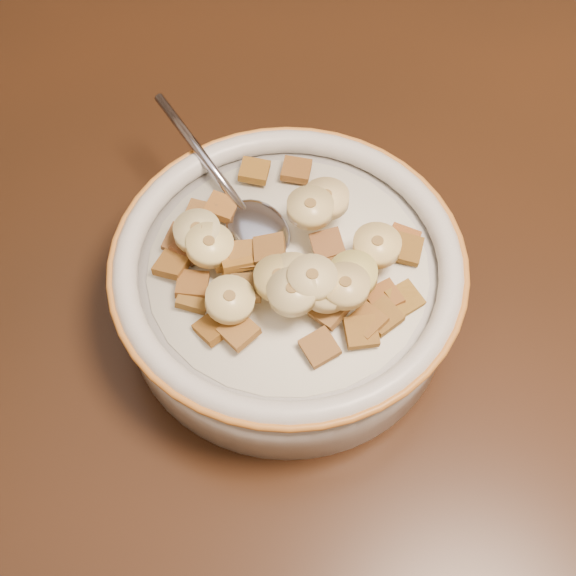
# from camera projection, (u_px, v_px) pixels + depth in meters

# --- Properties ---
(floor) EXTENTS (4.00, 4.50, 0.10)m
(floor) POSITION_uv_depth(u_px,v_px,m) (373.00, 527.00, 1.29)
(floor) COLOR #422816
(floor) RESTS_ON ground
(table) EXTENTS (1.44, 0.97, 0.04)m
(table) POSITION_uv_depth(u_px,v_px,m) (462.00, 254.00, 0.63)
(table) COLOR #331A0C
(table) RESTS_ON floor
(cereal_bowl) EXTENTS (0.23, 0.23, 0.05)m
(cereal_bowl) POSITION_uv_depth(u_px,v_px,m) (288.00, 290.00, 0.56)
(cereal_bowl) COLOR #B3B0AB
(cereal_bowl) RESTS_ON table
(milk) EXTENTS (0.19, 0.19, 0.00)m
(milk) POSITION_uv_depth(u_px,v_px,m) (288.00, 269.00, 0.53)
(milk) COLOR white
(milk) RESTS_ON cereal_bowl
(spoon) EXTENTS (0.07, 0.07, 0.01)m
(spoon) POSITION_uv_depth(u_px,v_px,m) (257.00, 229.00, 0.55)
(spoon) COLOR #A2A5BD
(spoon) RESTS_ON cereal_bowl
(cereal_square_0) EXTENTS (0.03, 0.03, 0.01)m
(cereal_square_0) POSITION_uv_depth(u_px,v_px,m) (190.00, 248.00, 0.53)
(cereal_square_0) COLOR brown
(cereal_square_0) RESTS_ON milk
(cereal_square_1) EXTENTS (0.02, 0.02, 0.01)m
(cereal_square_1) POSITION_uv_depth(u_px,v_px,m) (234.00, 289.00, 0.51)
(cereal_square_1) COLOR brown
(cereal_square_1) RESTS_ON milk
(cereal_square_2) EXTENTS (0.02, 0.02, 0.01)m
(cereal_square_2) POSITION_uv_depth(u_px,v_px,m) (254.00, 171.00, 0.57)
(cereal_square_2) COLOR brown
(cereal_square_2) RESTS_ON milk
(cereal_square_3) EXTENTS (0.03, 0.03, 0.01)m
(cereal_square_3) POSITION_uv_depth(u_px,v_px,m) (337.00, 277.00, 0.51)
(cereal_square_3) COLOR brown
(cereal_square_3) RESTS_ON milk
(cereal_square_4) EXTENTS (0.02, 0.02, 0.01)m
(cereal_square_4) POSITION_uv_depth(u_px,v_px,m) (181.00, 241.00, 0.54)
(cereal_square_4) COLOR brown
(cereal_square_4) RESTS_ON milk
(cereal_square_5) EXTENTS (0.03, 0.03, 0.01)m
(cereal_square_5) POSITION_uv_depth(u_px,v_px,m) (404.00, 299.00, 0.51)
(cereal_square_5) COLOR olive
(cereal_square_5) RESTS_ON milk
(cereal_square_6) EXTENTS (0.03, 0.03, 0.01)m
(cereal_square_6) POSITION_uv_depth(u_px,v_px,m) (244.00, 256.00, 0.52)
(cereal_square_6) COLOR brown
(cereal_square_6) RESTS_ON milk
(cereal_square_7) EXTENTS (0.03, 0.03, 0.01)m
(cereal_square_7) POSITION_uv_depth(u_px,v_px,m) (320.00, 347.00, 0.49)
(cereal_square_7) COLOR brown
(cereal_square_7) RESTS_ON milk
(cereal_square_8) EXTENTS (0.03, 0.03, 0.01)m
(cereal_square_8) POSITION_uv_depth(u_px,v_px,m) (327.00, 245.00, 0.52)
(cereal_square_8) COLOR brown
(cereal_square_8) RESTS_ON milk
(cereal_square_9) EXTENTS (0.02, 0.02, 0.01)m
(cereal_square_9) POSITION_uv_depth(u_px,v_px,m) (403.00, 241.00, 0.54)
(cereal_square_9) COLOR brown
(cereal_square_9) RESTS_ON milk
(cereal_square_10) EXTENTS (0.02, 0.02, 0.01)m
(cereal_square_10) POSITION_uv_depth(u_px,v_px,m) (200.00, 215.00, 0.55)
(cereal_square_10) COLOR brown
(cereal_square_10) RESTS_ON milk
(cereal_square_11) EXTENTS (0.02, 0.02, 0.01)m
(cereal_square_11) POSITION_uv_depth(u_px,v_px,m) (246.00, 288.00, 0.50)
(cereal_square_11) COLOR brown
(cereal_square_11) RESTS_ON milk
(cereal_square_12) EXTENTS (0.03, 0.03, 0.01)m
(cereal_square_12) POSITION_uv_depth(u_px,v_px,m) (329.00, 310.00, 0.50)
(cereal_square_12) COLOR #996334
(cereal_square_12) RESTS_ON milk
(cereal_square_13) EXTENTS (0.03, 0.03, 0.01)m
(cereal_square_13) POSITION_uv_depth(u_px,v_px,m) (367.00, 322.00, 0.50)
(cereal_square_13) COLOR brown
(cereal_square_13) RESTS_ON milk
(cereal_square_14) EXTENTS (0.02, 0.02, 0.01)m
(cereal_square_14) POSITION_uv_depth(u_px,v_px,m) (172.00, 265.00, 0.53)
(cereal_square_14) COLOR brown
(cereal_square_14) RESTS_ON milk
(cereal_square_15) EXTENTS (0.02, 0.02, 0.01)m
(cereal_square_15) POSITION_uv_depth(u_px,v_px,m) (221.00, 207.00, 0.55)
(cereal_square_15) COLOR brown
(cereal_square_15) RESTS_ON milk
(cereal_square_16) EXTENTS (0.02, 0.02, 0.01)m
(cereal_square_16) POSITION_uv_depth(u_px,v_px,m) (296.00, 170.00, 0.57)
(cereal_square_16) COLOR brown
(cereal_square_16) RESTS_ON milk
(cereal_square_17) EXTENTS (0.02, 0.02, 0.01)m
(cereal_square_17) POSITION_uv_depth(u_px,v_px,m) (192.00, 285.00, 0.52)
(cereal_square_17) COLOR brown
(cereal_square_17) RESTS_ON milk
(cereal_square_18) EXTENTS (0.02, 0.02, 0.01)m
(cereal_square_18) POSITION_uv_depth(u_px,v_px,m) (338.00, 271.00, 0.51)
(cereal_square_18) COLOR brown
(cereal_square_18) RESTS_ON milk
(cereal_square_19) EXTENTS (0.03, 0.03, 0.01)m
(cereal_square_19) POSITION_uv_depth(u_px,v_px,m) (239.00, 331.00, 0.50)
(cereal_square_19) COLOR brown
(cereal_square_19) RESTS_ON milk
(cereal_square_20) EXTENTS (0.02, 0.02, 0.01)m
(cereal_square_20) POSITION_uv_depth(u_px,v_px,m) (194.00, 296.00, 0.51)
(cereal_square_20) COLOR brown
(cereal_square_20) RESTS_ON milk
(cereal_square_21) EXTENTS (0.03, 0.03, 0.01)m
(cereal_square_21) POSITION_uv_depth(u_px,v_px,m) (214.00, 327.00, 0.50)
(cereal_square_21) COLOR brown
(cereal_square_21) RESTS_ON milk
(cereal_square_22) EXTENTS (0.02, 0.02, 0.01)m
(cereal_square_22) POSITION_uv_depth(u_px,v_px,m) (232.00, 258.00, 0.52)
(cereal_square_22) COLOR #905F22
(cereal_square_22) RESTS_ON milk
(cereal_square_23) EXTENTS (0.02, 0.02, 0.01)m
(cereal_square_23) POSITION_uv_depth(u_px,v_px,m) (270.00, 249.00, 0.51)
(cereal_square_23) COLOR olive
(cereal_square_23) RESTS_ON milk
(cereal_square_24) EXTENTS (0.03, 0.03, 0.01)m
(cereal_square_24) POSITION_uv_depth(u_px,v_px,m) (236.00, 258.00, 0.52)
(cereal_square_24) COLOR #986218
(cereal_square_24) RESTS_ON milk
(cereal_square_25) EXTENTS (0.03, 0.03, 0.01)m
(cereal_square_25) POSITION_uv_depth(u_px,v_px,m) (384.00, 298.00, 0.51)
(cereal_square_25) COLOR brown
(cereal_square_25) RESTS_ON milk
(cereal_square_26) EXTENTS (0.02, 0.02, 0.01)m
(cereal_square_26) POSITION_uv_depth(u_px,v_px,m) (406.00, 249.00, 0.53)
(cereal_square_26) COLOR brown
(cereal_square_26) RESTS_ON milk
(cereal_square_27) EXTENTS (0.03, 0.03, 0.01)m
(cereal_square_27) POSITION_uv_depth(u_px,v_px,m) (361.00, 332.00, 0.50)
(cereal_square_27) COLOR #95601F
(cereal_square_27) RESTS_ON milk
(cereal_square_28) EXTENTS (0.03, 0.03, 0.01)m
(cereal_square_28) POSITION_uv_depth(u_px,v_px,m) (383.00, 316.00, 0.51)
(cereal_square_28) COLOR brown
(cereal_square_28) RESTS_ON milk
(cereal_square_29) EXTENTS (0.03, 0.03, 0.01)m
(cereal_square_29) POSITION_uv_depth(u_px,v_px,m) (202.00, 231.00, 0.54)
(cereal_square_29) COLOR brown
(cereal_square_29) RESTS_ON milk
(banana_slice_0) EXTENTS (0.04, 0.04, 0.01)m
(banana_slice_0) POSITION_uv_depth(u_px,v_px,m) (279.00, 278.00, 0.50)
(banana_slice_0) COLOR #DBBE7A
(banana_slice_0) RESTS_ON milk
(banana_slice_1) EXTENTS (0.03, 0.03, 0.01)m
(banana_slice_1) POSITION_uv_depth(u_px,v_px,m) (326.00, 199.00, 0.53)
(banana_slice_1) COLOR #DBBE74
(banana_slice_1) RESTS_ON milk
(banana_slice_2) EXTENTS (0.04, 0.04, 0.01)m
(banana_slice_2) POSITION_uv_depth(u_px,v_px,m) (377.00, 245.00, 0.51)
(banana_slice_2) COLOR #FDE091
(banana_slice_2) RESTS_ON milk
(banana_slice_3) EXTENTS (0.04, 0.04, 0.01)m
(banana_slice_3) POSITION_uv_depth(u_px,v_px,m) (291.00, 276.00, 0.50)
(banana_slice_3) COLOR #DBD189
(banana_slice_3) RESTS_ON milk
(banana_slice_4) EXTENTS (0.04, 0.04, 0.01)m
(banana_slice_4) POSITION_uv_depth(u_px,v_px,m) (197.00, 231.00, 0.52)
(banana_slice_4) COLOR beige
(banana_slice_4) RESTS_ON milk
(banana_slice_5) EXTENTS (0.04, 0.04, 0.01)m
(banana_slice_5) POSITION_uv_depth(u_px,v_px,m) (292.00, 292.00, 0.49)
(banana_slice_5) COLOR #D1C188
(banana_slice_5) RESTS_ON milk
(banana_slice_6) EXTENTS (0.04, 0.04, 0.02)m
(banana_slice_6) POSITION_uv_depth(u_px,v_px,m) (326.00, 289.00, 0.50)
(banana_slice_6) COLOR tan
(banana_slice_6) RESTS_ON milk
(banana_slice_7) EXTENTS (0.04, 0.04, 0.01)m
(banana_slice_7) POSITION_uv_depth(u_px,v_px,m) (310.00, 208.00, 0.52)
(banana_slice_7) COLOR #D8BD7D
(banana_slice_7) RESTS_ON milk
(banana_slice_8) EXTENTS (0.04, 0.04, 0.01)m
(banana_slice_8) POSITION_uv_depth(u_px,v_px,m) (345.00, 286.00, 0.49)
(banana_slice_8) COLOR #DBBE76
(banana_slice_8) RESTS_ON milk
(banana_slice_9) EXTENTS (0.04, 0.04, 0.01)m
(banana_slice_9) POSITION_uv_depth(u_px,v_px,m) (210.00, 245.00, 0.52)
(banana_slice_9) COLOR #FBEA8A
(banana_slice_9) RESTS_ON milk
(banana_slice_10) EXTENTS (0.04, 0.04, 0.01)m
(banana_slice_10) POSITION_uv_depth(u_px,v_px,m) (353.00, 274.00, 0.50)
(banana_slice_10) COLOR #C8BD61
(banana_slice_10) RESTS_ON milk
(banana_slice_11) EXTENTS (0.04, 0.04, 0.01)m
(banana_slice_11) POSITION_uv_depth(u_px,v_px,m) (312.00, 278.00, 0.49)
(banana_slice_11) COLOR beige
(banana_slice_11) RESTS_ON milk
(banana_slice_12) EXTENTS (0.04, 0.03, 0.01)m
(banana_slice_12) POSITION_uv_depth(u_px,v_px,m) (230.00, 300.00, 0.50)
(banana_slice_12) COLOR #F8E187
(banana_slice_12) RESTS_ON milk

